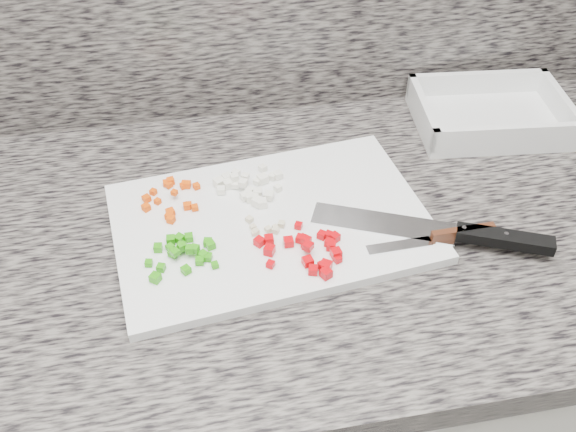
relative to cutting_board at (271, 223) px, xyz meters
name	(u,v)px	position (x,y,z in m)	size (l,w,h in m)	color
cabinet	(251,410)	(-0.05, 0.00, -0.48)	(3.92, 0.62, 0.86)	silver
countertop	(238,240)	(-0.05, 0.00, -0.03)	(3.96, 0.64, 0.04)	#635E58
cutting_board	(271,223)	(0.00, 0.00, 0.00)	(0.43, 0.29, 0.01)	white
carrot_pile	(172,198)	(-0.13, 0.06, 0.01)	(0.09, 0.10, 0.01)	#E74805
onion_pile	(248,187)	(-0.02, 0.07, 0.01)	(0.10, 0.09, 0.02)	white
green_pepper_pile	(183,252)	(-0.12, -0.05, 0.01)	(0.09, 0.08, 0.02)	#29940D
red_pepper_pile	(309,250)	(0.04, -0.07, 0.01)	(0.12, 0.11, 0.02)	#C6020A
garlic_pile	(265,227)	(-0.01, -0.02, 0.01)	(0.05, 0.04, 0.01)	beige
chef_knife	(462,233)	(0.25, -0.08, 0.01)	(0.31, 0.16, 0.02)	white
paring_knife	(447,236)	(0.22, -0.08, 0.01)	(0.18, 0.02, 0.02)	white
tray	(490,116)	(0.40, 0.18, 0.01)	(0.26, 0.20, 0.05)	silver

